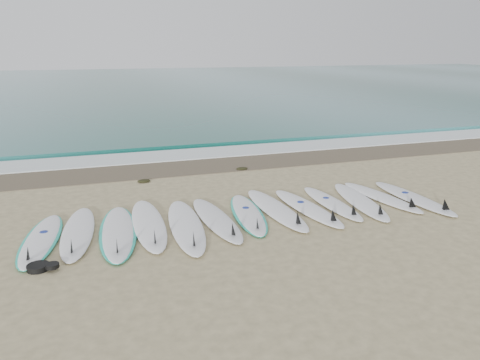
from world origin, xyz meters
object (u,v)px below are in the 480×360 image
object	(u,v)px
surfboard_6	(248,214)
leash_coil	(41,267)
surfboard_0	(41,240)
surfboard_12	(415,198)

from	to	relation	value
surfboard_6	leash_coil	bearing A→B (deg)	-153.92
surfboard_0	surfboard_6	distance (m)	3.70
surfboard_0	surfboard_6	world-z (taller)	same
surfboard_12	leash_coil	xyz separation A→B (m)	(-7.26, -0.94, -0.01)
surfboard_6	leash_coil	size ratio (longest dim) A/B	5.26
surfboard_12	leash_coil	distance (m)	7.32
surfboard_12	leash_coil	size ratio (longest dim) A/B	5.50
surfboard_0	surfboard_12	size ratio (longest dim) A/B	0.96
surfboard_12	surfboard_0	bearing A→B (deg)	177.40
surfboard_6	surfboard_0	bearing A→B (deg)	-170.46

